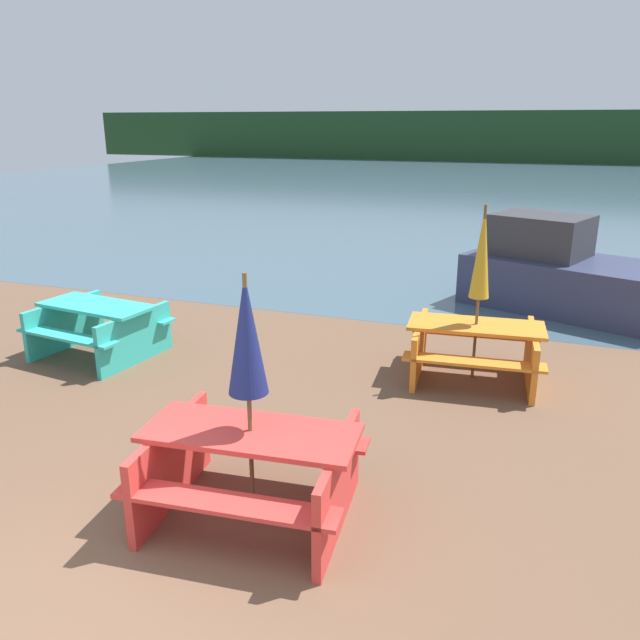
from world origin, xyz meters
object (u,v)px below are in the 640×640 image
umbrella_navy (247,336)px  boat (565,275)px  picnic_table_orange (475,345)px  umbrella_gold (482,254)px  picnic_table_teal (98,324)px  picnic_table_red (252,464)px

umbrella_navy → boat: size_ratio=0.54×
picnic_table_orange → umbrella_navy: size_ratio=0.86×
umbrella_gold → picnic_table_orange: bearing=180.0°
umbrella_navy → boat: (2.44, 7.34, -0.98)m
picnic_table_teal → umbrella_navy: bearing=-35.9°
umbrella_gold → umbrella_navy: bearing=-110.7°
picnic_table_red → umbrella_navy: umbrella_navy is taller
picnic_table_orange → boat: boat is taller
umbrella_navy → picnic_table_orange: bearing=69.3°
picnic_table_orange → picnic_table_red: bearing=-110.7°
picnic_table_teal → picnic_table_orange: picnic_table_teal is taller
picnic_table_red → boat: bearing=71.6°
boat → picnic_table_red: bearing=-87.4°
picnic_table_teal → umbrella_navy: (3.66, -2.65, 1.13)m
picnic_table_red → picnic_table_orange: bearing=69.3°
picnic_table_orange → boat: 3.89m
picnic_table_orange → umbrella_navy: umbrella_navy is taller
picnic_table_orange → umbrella_gold: bearing=0.0°
umbrella_navy → umbrella_gold: (1.36, 3.61, 0.04)m
picnic_table_orange → picnic_table_teal: bearing=-169.2°
picnic_table_red → boat: boat is taller
umbrella_navy → umbrella_gold: umbrella_gold is taller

